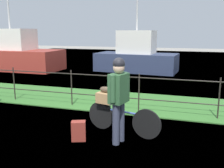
{
  "coord_description": "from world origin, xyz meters",
  "views": [
    {
      "loc": [
        2.35,
        -4.63,
        2.16
      ],
      "look_at": [
        0.49,
        1.17,
        0.9
      ],
      "focal_mm": 41.08,
      "sensor_mm": 36.0,
      "label": 1
    }
  ],
  "objects_px": {
    "terrier_dog": "(107,89)",
    "cyclist_person": "(119,93)",
    "bicycle_main": "(122,118)",
    "moored_boat_far": "(12,55)",
    "moored_boat_mid": "(136,57)",
    "backpack_on_paving": "(79,131)",
    "wooden_crate": "(106,98)"
  },
  "relations": [
    {
      "from": "bicycle_main",
      "to": "cyclist_person",
      "type": "distance_m",
      "value": 0.83
    },
    {
      "from": "bicycle_main",
      "to": "cyclist_person",
      "type": "xyz_separation_m",
      "value": [
        0.07,
        -0.48,
        0.67
      ]
    },
    {
      "from": "terrier_dog",
      "to": "moored_boat_far",
      "type": "relative_size",
      "value": 0.06
    },
    {
      "from": "terrier_dog",
      "to": "moored_boat_mid",
      "type": "bearing_deg",
      "value": 98.13
    },
    {
      "from": "cyclist_person",
      "to": "terrier_dog",
      "type": "bearing_deg",
      "value": 127.87
    },
    {
      "from": "backpack_on_paving",
      "to": "moored_boat_mid",
      "type": "bearing_deg",
      "value": 73.47
    },
    {
      "from": "backpack_on_paving",
      "to": "moored_boat_mid",
      "type": "xyz_separation_m",
      "value": [
        -0.87,
        9.26,
        0.6
      ]
    },
    {
      "from": "cyclist_person",
      "to": "backpack_on_paving",
      "type": "distance_m",
      "value": 1.14
    },
    {
      "from": "backpack_on_paving",
      "to": "moored_boat_mid",
      "type": "height_order",
      "value": "moored_boat_mid"
    },
    {
      "from": "terrier_dog",
      "to": "cyclist_person",
      "type": "height_order",
      "value": "cyclist_person"
    },
    {
      "from": "backpack_on_paving",
      "to": "moored_boat_far",
      "type": "height_order",
      "value": "moored_boat_far"
    },
    {
      "from": "terrier_dog",
      "to": "backpack_on_paving",
      "type": "distance_m",
      "value": 1.08
    },
    {
      "from": "moored_boat_mid",
      "to": "moored_boat_far",
      "type": "xyz_separation_m",
      "value": [
        -7.0,
        -1.36,
        0.04
      ]
    },
    {
      "from": "wooden_crate",
      "to": "terrier_dog",
      "type": "bearing_deg",
      "value": -13.08
    },
    {
      "from": "terrier_dog",
      "to": "backpack_on_paving",
      "type": "xyz_separation_m",
      "value": [
        -0.35,
        -0.72,
        -0.73
      ]
    },
    {
      "from": "moored_boat_far",
      "to": "terrier_dog",
      "type": "bearing_deg",
      "value": -41.15
    },
    {
      "from": "moored_boat_far",
      "to": "wooden_crate",
      "type": "bearing_deg",
      "value": -41.21
    },
    {
      "from": "moored_boat_mid",
      "to": "moored_boat_far",
      "type": "relative_size",
      "value": 0.77
    },
    {
      "from": "bicycle_main",
      "to": "moored_boat_far",
      "type": "height_order",
      "value": "moored_boat_far"
    },
    {
      "from": "bicycle_main",
      "to": "moored_boat_mid",
      "type": "xyz_separation_m",
      "value": [
        -1.59,
        8.63,
        0.47
      ]
    },
    {
      "from": "backpack_on_paving",
      "to": "cyclist_person",
      "type": "bearing_deg",
      "value": -10.86
    },
    {
      "from": "bicycle_main",
      "to": "cyclist_person",
      "type": "bearing_deg",
      "value": -82.14
    },
    {
      "from": "cyclist_person",
      "to": "moored_boat_far",
      "type": "relative_size",
      "value": 0.29
    },
    {
      "from": "cyclist_person",
      "to": "moored_boat_far",
      "type": "height_order",
      "value": "moored_boat_far"
    },
    {
      "from": "terrier_dog",
      "to": "backpack_on_paving",
      "type": "height_order",
      "value": "terrier_dog"
    },
    {
      "from": "bicycle_main",
      "to": "moored_boat_far",
      "type": "xyz_separation_m",
      "value": [
        -8.59,
        7.27,
        0.51
      ]
    },
    {
      "from": "bicycle_main",
      "to": "terrier_dog",
      "type": "relative_size",
      "value": 5.21
    },
    {
      "from": "terrier_dog",
      "to": "moored_boat_mid",
      "type": "distance_m",
      "value": 8.63
    },
    {
      "from": "terrier_dog",
      "to": "cyclist_person",
      "type": "bearing_deg",
      "value": -52.13
    },
    {
      "from": "terrier_dog",
      "to": "wooden_crate",
      "type": "bearing_deg",
      "value": 166.92
    },
    {
      "from": "bicycle_main",
      "to": "moored_boat_far",
      "type": "distance_m",
      "value": 11.27
    },
    {
      "from": "wooden_crate",
      "to": "terrier_dog",
      "type": "relative_size",
      "value": 1.05
    }
  ]
}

